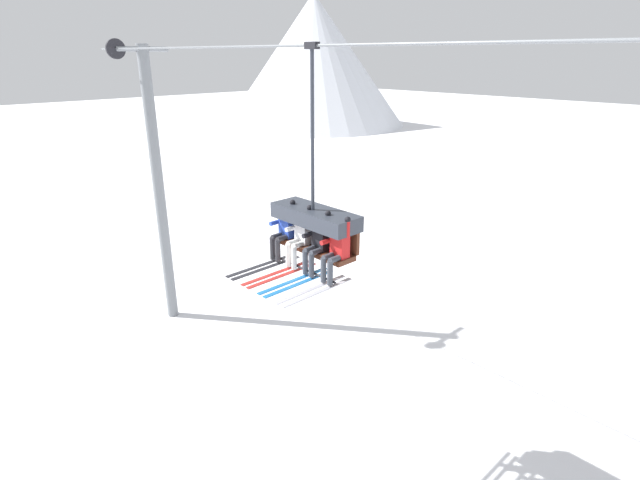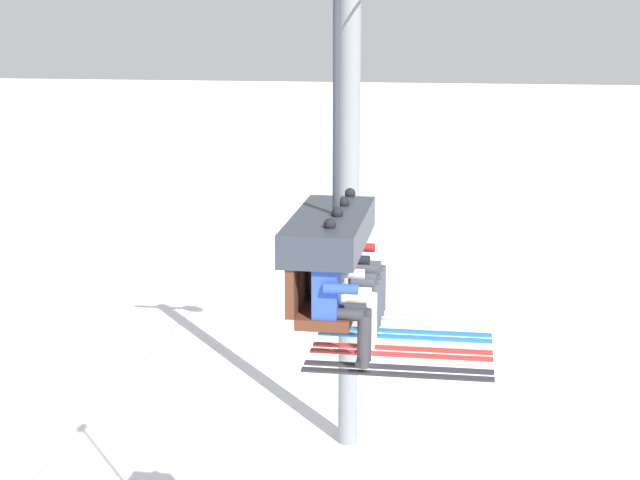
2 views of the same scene
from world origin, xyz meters
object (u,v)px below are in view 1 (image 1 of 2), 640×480
(lift_tower_near, at_px, (158,185))
(skier_black, at_px, (317,242))
(skier_blue, at_px, (283,230))
(skier_red, at_px, (335,249))
(skier_white, at_px, (299,236))
(chairlift_chair, at_px, (316,221))

(lift_tower_near, bearing_deg, skier_black, -6.16)
(skier_blue, relative_size, skier_red, 1.00)
(lift_tower_near, bearing_deg, skier_white, -6.55)
(lift_tower_near, height_order, skier_red, lift_tower_near)
(lift_tower_near, distance_m, skier_blue, 7.63)
(chairlift_chair, bearing_deg, lift_tower_near, 175.10)
(chairlift_chair, bearing_deg, skier_blue, -164.32)
(skier_blue, bearing_deg, skier_black, 0.00)
(skier_blue, distance_m, skier_red, 1.53)
(chairlift_chair, xyz_separation_m, skier_white, (-0.25, -0.21, -0.32))
(skier_black, bearing_deg, lift_tower_near, 173.84)
(lift_tower_near, height_order, chairlift_chair, lift_tower_near)
(lift_tower_near, bearing_deg, skier_blue, -6.99)
(lift_tower_near, xyz_separation_m, chairlift_chair, (8.30, -0.71, 0.94))
(skier_blue, relative_size, skier_black, 1.00)
(skier_white, bearing_deg, skier_blue, 180.00)
(lift_tower_near, distance_m, skier_black, 8.63)
(skier_white, xyz_separation_m, skier_red, (1.02, 0.00, 0.00))
(skier_blue, distance_m, skier_black, 1.02)
(chairlift_chair, xyz_separation_m, skier_red, (0.77, -0.21, -0.32))
(skier_blue, bearing_deg, skier_red, 0.00)
(chairlift_chair, distance_m, skier_blue, 0.85)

